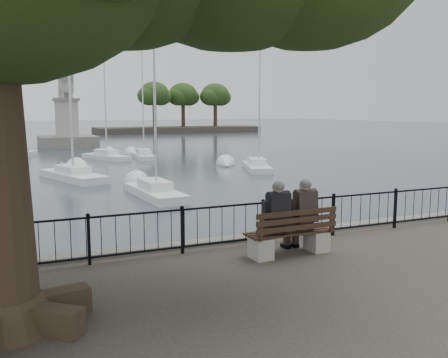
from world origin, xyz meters
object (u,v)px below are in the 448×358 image
person_left (274,221)px  lion_monument (67,128)px  person_right (301,218)px  bench (291,239)px

person_left → lion_monument: lion_monument is taller
lion_monument → person_right: bearing=-90.7°
bench → person_right: size_ratio=1.20×
person_right → lion_monument: size_ratio=0.19×
person_left → person_right: 0.68m
person_right → lion_monument: 48.37m
person_right → lion_monument: bearing=89.3°
person_left → person_right: size_ratio=1.00×
person_left → person_right: bearing=1.5°
bench → lion_monument: (0.89, 48.49, 0.86)m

